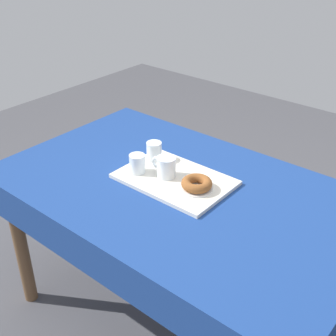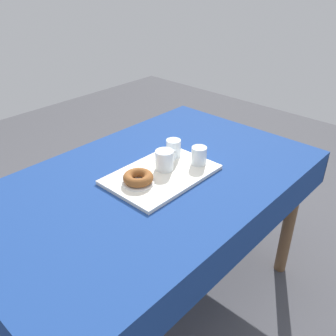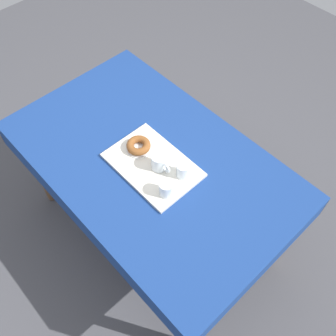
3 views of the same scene
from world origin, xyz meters
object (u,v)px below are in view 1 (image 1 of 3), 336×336
object	(u,v)px
water_glass_near	(137,164)
sugar_donut_left	(197,183)
serving_tray	(175,179)
water_glass_far	(154,151)
tea_mug_left	(166,167)
donut_plate_left	(197,188)
dining_table	(179,207)

from	to	relation	value
water_glass_near	sugar_donut_left	bearing A→B (deg)	-169.22
serving_tray	water_glass_far	bearing A→B (deg)	-21.30
serving_tray	water_glass_near	distance (m)	0.17
tea_mug_left	water_glass_far	world-z (taller)	tea_mug_left
donut_plate_left	sugar_donut_left	distance (m)	0.02
tea_mug_left	donut_plate_left	size ratio (longest dim) A/B	0.92
serving_tray	sugar_donut_left	xyz separation A→B (m)	(-0.12, 0.01, 0.03)
serving_tray	tea_mug_left	distance (m)	0.06
serving_tray	water_glass_far	world-z (taller)	water_glass_far
water_glass_far	donut_plate_left	world-z (taller)	water_glass_far
dining_table	water_glass_far	xyz separation A→B (m)	(0.21, -0.09, 0.15)
serving_tray	tea_mug_left	world-z (taller)	tea_mug_left
serving_tray	sugar_donut_left	world-z (taller)	sugar_donut_left
sugar_donut_left	tea_mug_left	bearing A→B (deg)	0.01
serving_tray	tea_mug_left	xyz separation A→B (m)	(0.04, 0.01, 0.05)
water_glass_near	donut_plate_left	bearing A→B (deg)	-169.22
dining_table	serving_tray	distance (m)	0.12
water_glass_far	sugar_donut_left	xyz separation A→B (m)	(-0.29, 0.08, -0.01)
serving_tray	dining_table	bearing A→B (deg)	151.54
sugar_donut_left	water_glass_far	bearing A→B (deg)	-15.20
tea_mug_left	sugar_donut_left	world-z (taller)	tea_mug_left
water_glass_near	water_glass_far	world-z (taller)	same
water_glass_far	donut_plate_left	xyz separation A→B (m)	(-0.29, 0.08, -0.03)
dining_table	serving_tray	size ratio (longest dim) A/B	3.30
dining_table	tea_mug_left	size ratio (longest dim) A/B	12.61
dining_table	tea_mug_left	distance (m)	0.18
dining_table	serving_tray	xyz separation A→B (m)	(0.04, -0.02, 0.11)
tea_mug_left	water_glass_near	xyz separation A→B (m)	(0.11, 0.05, -0.00)
serving_tray	water_glass_near	size ratio (longest dim) A/B	5.70
dining_table	tea_mug_left	world-z (taller)	tea_mug_left
dining_table	donut_plate_left	distance (m)	0.14
donut_plate_left	sugar_donut_left	size ratio (longest dim) A/B	1.06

